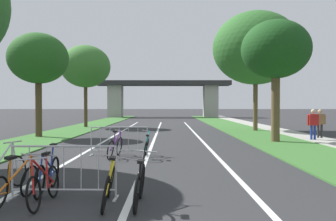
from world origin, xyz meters
TOP-DOWN VIEW (x-y plane):
  - grass_verge_left at (-6.08, 24.01)m, footprint 3.17×58.70m
  - grass_verge_right at (6.08, 24.01)m, footprint 3.17×58.70m
  - sidewalk_path_right at (8.49, 24.01)m, footprint 1.66×58.70m
  - lane_stripe_center at (0.00, 16.98)m, footprint 0.14×33.96m
  - lane_stripe_right_lane at (2.47, 16.98)m, footprint 0.14×33.96m
  - lane_stripe_left_lane at (-2.47, 16.98)m, footprint 0.14×33.96m
  - overpass_bridge at (0.00, 48.51)m, footprint 19.63×3.59m
  - tree_left_maple_mid at (-6.57, 16.96)m, footprint 3.35×3.35m
  - tree_left_oak_mid at (-5.95, 25.54)m, footprint 4.01×4.01m
  - tree_right_pine_far at (6.00, 14.37)m, footprint 3.35×3.35m
  - tree_right_pine_near at (6.85, 21.66)m, footprint 5.97×5.97m
  - crowd_barrier_nearest at (-1.30, 4.13)m, footprint 2.10×0.47m
  - crowd_barrier_second at (-1.04, 9.95)m, footprint 2.09×0.46m
  - bicycle_black_0 at (0.22, 3.68)m, footprint 0.50×1.64m
  - bicycle_blue_1 at (-1.78, 4.60)m, footprint 0.56×1.75m
  - bicycle_orange_2 at (-2.08, 3.73)m, footprint 0.55×1.69m
  - bicycle_silver_3 at (-2.76, 4.66)m, footprint 0.45×1.78m
  - bicycle_red_4 at (-1.55, 3.74)m, footprint 0.54×1.64m
  - bicycle_purple_5 at (-1.11, 9.49)m, footprint 0.56×1.75m
  - bicycle_yellow_6 at (-0.35, 3.69)m, footprint 0.45×1.67m
  - bicycle_teal_7 at (-0.02, 9.40)m, footprint 0.54×1.66m
  - pedestrian_with_backpack at (8.88, 15.96)m, footprint 0.58×0.34m
  - pedestrian_strolling at (8.09, 14.96)m, footprint 0.59×0.28m

SIDE VIEW (x-z plane):
  - lane_stripe_center at x=0.00m, z-range 0.00..0.01m
  - lane_stripe_right_lane at x=2.47m, z-range 0.00..0.01m
  - lane_stripe_left_lane at x=-2.47m, z-range 0.00..0.01m
  - grass_verge_left at x=-6.08m, z-range 0.00..0.05m
  - grass_verge_right at x=6.08m, z-range 0.00..0.05m
  - sidewalk_path_right at x=8.49m, z-range 0.00..0.08m
  - bicycle_teal_7 at x=-0.02m, z-range -0.12..0.82m
  - bicycle_yellow_6 at x=-0.35m, z-range -0.11..0.83m
  - bicycle_orange_2 at x=-2.08m, z-range -0.11..0.84m
  - bicycle_red_4 at x=-1.55m, z-range -0.11..0.84m
  - bicycle_black_0 at x=0.22m, z-range -0.11..0.86m
  - bicycle_purple_5 at x=-1.11m, z-range -0.10..0.86m
  - bicycle_blue_1 at x=-1.78m, z-range -0.12..0.88m
  - bicycle_silver_3 at x=-2.76m, z-range -0.13..0.92m
  - crowd_barrier_nearest at x=-1.30m, z-range -0.01..1.04m
  - crowd_barrier_second at x=-1.04m, z-range -0.01..1.04m
  - pedestrian_with_backpack at x=8.88m, z-range 0.17..1.78m
  - pedestrian_strolling at x=8.09m, z-range 0.18..1.80m
  - overpass_bridge at x=0.00m, z-range 1.02..6.37m
  - tree_left_maple_mid at x=-6.57m, z-range 1.48..7.37m
  - tree_right_pine_far at x=6.00m, z-range 1.52..7.50m
  - tree_left_oak_mid at x=-5.95m, z-range 1.61..8.27m
  - tree_right_pine_near at x=6.85m, z-range 1.62..9.95m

